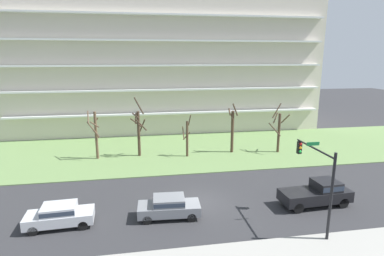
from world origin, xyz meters
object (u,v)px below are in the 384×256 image
object	(u,v)px
tree_far_right	(279,130)
traffic_signal_mast	(318,173)
tree_far_left	(96,134)
sedan_gray_center_right	(169,206)
tree_center	(187,138)
tree_right	(232,130)
tree_left	(139,130)
sedan_silver_near_left	(60,215)
pickup_black_center_left	(318,193)

from	to	relation	value
tree_far_right	traffic_signal_mast	world-z (taller)	tree_far_right
tree_far_left	sedan_gray_center_right	xyz separation A→B (m)	(6.71, -14.33, -2.10)
tree_center	tree_right	world-z (taller)	tree_right
tree_left	tree_far_right	distance (m)	16.38
tree_right	sedan_silver_near_left	distance (m)	21.71
tree_right	sedan_gray_center_right	bearing A→B (deg)	-122.10
tree_center	traffic_signal_mast	world-z (taller)	traffic_signal_mast
tree_far_right	traffic_signal_mast	size ratio (longest dim) A/B	1.02
tree_far_right	sedan_silver_near_left	bearing A→B (deg)	-148.40
tree_far_right	sedan_silver_near_left	distance (m)	25.58
pickup_black_center_left	tree_right	bearing A→B (deg)	97.66
tree_right	sedan_gray_center_right	world-z (taller)	tree_right
tree_far_left	sedan_gray_center_right	size ratio (longest dim) A/B	1.21
tree_right	tree_far_right	size ratio (longest dim) A/B	1.03
sedan_gray_center_right	tree_left	bearing A→B (deg)	101.14
sedan_silver_near_left	traffic_signal_mast	xyz separation A→B (m)	(16.82, -3.03, 3.07)
traffic_signal_mast	tree_far_left	bearing A→B (deg)	132.90
tree_left	tree_right	xyz separation A→B (m)	(10.90, -0.37, -0.31)
tree_left	pickup_black_center_left	world-z (taller)	tree_left
pickup_black_center_left	tree_far_left	bearing A→B (deg)	139.09
tree_left	tree_far_left	bearing A→B (deg)	-177.02
tree_right	sedan_silver_near_left	world-z (taller)	tree_right
tree_far_left	sedan_gray_center_right	distance (m)	15.96
tree_far_left	tree_center	world-z (taller)	tree_far_left
sedan_silver_near_left	sedan_gray_center_right	bearing A→B (deg)	-2.99
tree_center	tree_far_right	xyz separation A→B (m)	(10.95, -0.19, 0.51)
sedan_gray_center_right	pickup_black_center_left	bearing A→B (deg)	3.41
tree_far_right	pickup_black_center_left	distance (m)	13.76
tree_left	pickup_black_center_left	distance (m)	19.98
tree_right	traffic_signal_mast	size ratio (longest dim) A/B	1.04
tree_far_right	sedan_gray_center_right	bearing A→B (deg)	-137.01
tree_left	sedan_silver_near_left	world-z (taller)	tree_left
tree_center	sedan_gray_center_right	size ratio (longest dim) A/B	1.10
pickup_black_center_left	traffic_signal_mast	world-z (taller)	traffic_signal_mast
tree_center	tree_right	bearing A→B (deg)	6.65
tree_far_left	tree_left	xyz separation A→B (m)	(4.71, 0.25, 0.17)
sedan_silver_near_left	tree_far_right	bearing A→B (deg)	28.61
tree_left	sedan_silver_near_left	distance (m)	15.71
tree_left	tree_far_right	size ratio (longest dim) A/B	1.18
tree_left	tree_center	size ratio (longest dim) A/B	1.41
tree_left	sedan_gray_center_right	distance (m)	14.88
sedan_gray_center_right	tree_right	bearing A→B (deg)	61.26
sedan_silver_near_left	pickup_black_center_left	world-z (taller)	pickup_black_center_left
tree_far_right	sedan_silver_near_left	xyz separation A→B (m)	(-21.73, -13.37, -1.91)
tree_right	tree_far_right	xyz separation A→B (m)	(5.43, -0.84, -0.05)
tree_right	sedan_gray_center_right	distance (m)	16.88
tree_right	pickup_black_center_left	bearing A→B (deg)	-79.59
tree_far_left	tree_far_right	xyz separation A→B (m)	(21.05, -0.96, -0.19)
traffic_signal_mast	sedan_silver_near_left	bearing A→B (deg)	169.78
tree_far_right	sedan_gray_center_right	xyz separation A→B (m)	(-14.34, -13.37, -1.91)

